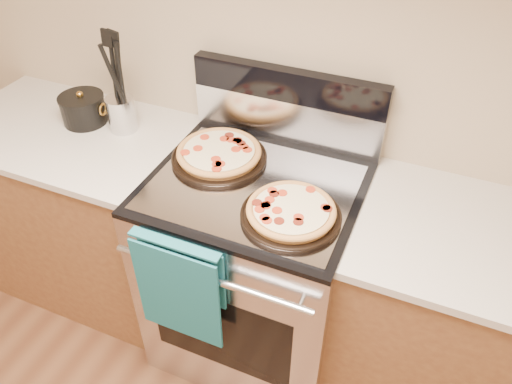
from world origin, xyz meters
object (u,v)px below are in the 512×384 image
at_px(pepperoni_pizza_front, 291,212).
at_px(utensil_crock, 122,114).
at_px(saucepan, 84,110).
at_px(range_body, 256,271).
at_px(pepperoni_pizza_back, 219,154).

relative_size(pepperoni_pizza_front, utensil_crock, 2.28).
xyz_separation_m(pepperoni_pizza_front, saucepan, (-1.02, 0.24, 0.02)).
xyz_separation_m(utensil_crock, saucepan, (-0.18, -0.02, -0.02)).
relative_size(pepperoni_pizza_front, saucepan, 1.80).
bearing_deg(saucepan, range_body, -7.80).
height_order(range_body, utensil_crock, utensil_crock).
distance_m(range_body, utensil_crock, 0.85).
bearing_deg(saucepan, pepperoni_pizza_front, -13.53).
bearing_deg(pepperoni_pizza_back, saucepan, 176.12).
bearing_deg(utensil_crock, range_body, -11.25).
distance_m(pepperoni_pizza_back, pepperoni_pizza_front, 0.41).
bearing_deg(pepperoni_pizza_front, saucepan, 166.47).
bearing_deg(range_body, utensil_crock, 168.75).
height_order(pepperoni_pizza_back, saucepan, saucepan).
xyz_separation_m(pepperoni_pizza_front, utensil_crock, (-0.83, 0.26, 0.03)).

